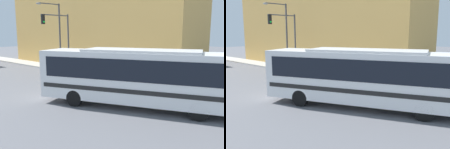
{
  "view_description": "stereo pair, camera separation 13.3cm",
  "coord_description": "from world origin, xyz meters",
  "views": [
    {
      "loc": [
        -11.67,
        -7.95,
        4.31
      ],
      "look_at": [
        0.73,
        2.92,
        1.43
      ],
      "focal_mm": 40.0,
      "sensor_mm": 36.0,
      "label": 1
    },
    {
      "loc": [
        -11.58,
        -8.05,
        4.31
      ],
      "look_at": [
        0.73,
        2.92,
        1.43
      ],
      "focal_mm": 40.0,
      "sensor_mm": 36.0,
      "label": 2
    }
  ],
  "objects": [
    {
      "name": "sidewalk",
      "position": [
        5.73,
        20.0,
        0.09
      ],
      "size": [
        2.46,
        70.0,
        0.17
      ],
      "color": "#B7B2A8",
      "rests_on": "ground_plane"
    },
    {
      "name": "pedestrian_mid_block",
      "position": [
        5.7,
        10.35,
        1.0
      ],
      "size": [
        0.34,
        0.34,
        1.63
      ],
      "color": "#47382D",
      "rests_on": "sidewalk"
    },
    {
      "name": "street_lamp",
      "position": [
        4.95,
        14.56,
        4.39
      ],
      "size": [
        2.86,
        0.28,
        7.03
      ],
      "color": "#47474C",
      "rests_on": "sidewalk"
    },
    {
      "name": "pedestrian_near_corner",
      "position": [
        6.18,
        8.53,
        1.02
      ],
      "size": [
        0.34,
        0.34,
        1.67
      ],
      "color": "#47382D",
      "rests_on": "sidewalk"
    },
    {
      "name": "building_facade",
      "position": [
        9.96,
        13.98,
        4.46
      ],
      "size": [
        6.0,
        25.96,
        8.91
      ],
      "color": "tan",
      "rests_on": "ground_plane"
    },
    {
      "name": "traffic_light_pole",
      "position": [
        4.19,
        13.01,
        4.14
      ],
      "size": [
        3.28,
        0.35,
        5.84
      ],
      "color": "#47474C",
      "rests_on": "sidewalk"
    },
    {
      "name": "ground_plane",
      "position": [
        0.0,
        0.0,
        0.0
      ],
      "size": [
        120.0,
        120.0,
        0.0
      ],
      "primitive_type": "plane",
      "color": "slate"
    },
    {
      "name": "fire_hydrant",
      "position": [
        5.1,
        4.01,
        0.57
      ],
      "size": [
        0.21,
        0.28,
        0.79
      ],
      "color": "gold",
      "rests_on": "sidewalk"
    },
    {
      "name": "city_bus",
      "position": [
        -0.27,
        -0.08,
        1.9
      ],
      "size": [
        6.44,
        11.78,
        3.31
      ],
      "rotation": [
        0.0,
        0.0,
        0.36
      ],
      "color": "white",
      "rests_on": "ground_plane"
    }
  ]
}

